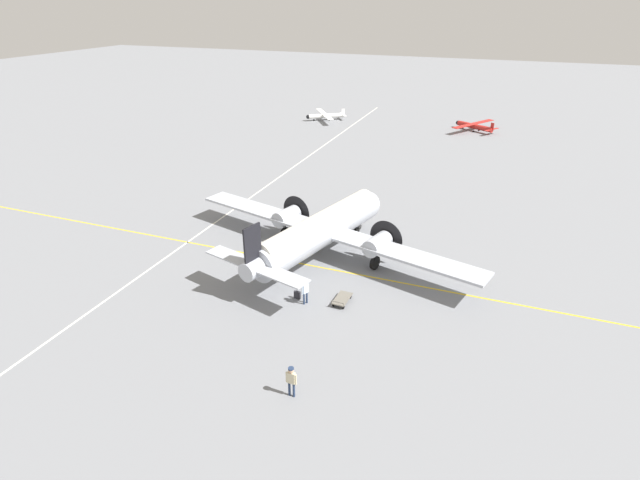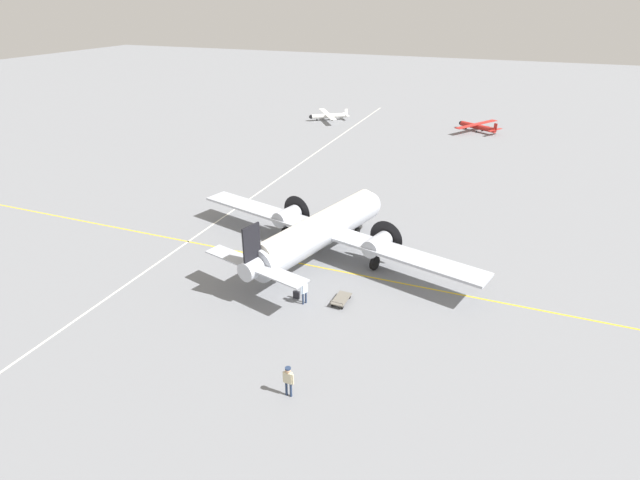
{
  "view_description": "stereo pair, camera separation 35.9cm",
  "coord_description": "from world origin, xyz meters",
  "views": [
    {
      "loc": [
        -12.75,
        32.95,
        18.92
      ],
      "look_at": [
        0.0,
        0.0,
        1.6
      ],
      "focal_mm": 28.0,
      "sensor_mm": 36.0,
      "label": 1
    },
    {
      "loc": [
        -13.09,
        32.82,
        18.92
      ],
      "look_at": [
        0.0,
        0.0,
        1.6
      ],
      "focal_mm": 28.0,
      "sensor_mm": 36.0,
      "label": 2
    }
  ],
  "objects": [
    {
      "name": "baggage_cart",
      "position": [
        -3.75,
        5.49,
        0.27
      ],
      "size": [
        0.99,
        1.89,
        0.56
      ],
      "rotation": [
        0.0,
        0.0,
        4.68
      ],
      "color": "#6B665B",
      "rests_on": "ground_plane"
    },
    {
      "name": "light_aircraft_taxiing",
      "position": [
        -7.15,
        -47.78,
        0.78
      ],
      "size": [
        6.71,
        8.48,
        1.83
      ],
      "rotation": [
        0.0,
        0.0,
        5.74
      ],
      "color": "#B2231E",
      "rests_on": "ground_plane"
    },
    {
      "name": "light_aircraft_distant",
      "position": [
        17.03,
        -46.38,
        0.77
      ],
      "size": [
        6.68,
        7.99,
        1.79
      ],
      "rotation": [
        0.0,
        0.0,
        0.6
      ],
      "color": "white",
      "rests_on": "ground_plane"
    },
    {
      "name": "crew_foreground",
      "position": [
        -4.17,
        14.88,
        1.17
      ],
      "size": [
        0.63,
        0.32,
        1.86
      ],
      "rotation": [
        0.0,
        0.0,
        3.12
      ],
      "color": "navy",
      "rests_on": "ground_plane"
    },
    {
      "name": "passenger_boarding",
      "position": [
        -1.46,
        6.53,
        1.13
      ],
      "size": [
        0.41,
        0.55,
        1.8
      ],
      "rotation": [
        0.0,
        0.0,
        4.23
      ],
      "color": "navy",
      "rests_on": "ground_plane"
    },
    {
      "name": "suitcase_near_door",
      "position": [
        -0.69,
        6.15,
        0.29
      ],
      "size": [
        0.46,
        0.17,
        0.61
      ],
      "color": "#232328",
      "rests_on": "ground_plane"
    },
    {
      "name": "apron_line_eastwest",
      "position": [
        0.0,
        1.45,
        0.0
      ],
      "size": [
        120.0,
        0.16,
        0.01
      ],
      "color": "gold",
      "rests_on": "ground_plane"
    },
    {
      "name": "airliner_main",
      "position": [
        -0.11,
        -0.39,
        2.45
      ],
      "size": [
        25.91,
        16.78,
        5.59
      ],
      "rotation": [
        0.0,
        0.0,
        4.45
      ],
      "color": "#ADB2BC",
      "rests_on": "ground_plane"
    },
    {
      "name": "ground_plane",
      "position": [
        0.0,
        0.0,
        0.0
      ],
      "size": [
        300.0,
        300.0,
        0.0
      ],
      "primitive_type": "plane",
      "color": "slate"
    },
    {
      "name": "apron_line_northsouth",
      "position": [
        11.59,
        0.0,
        0.0
      ],
      "size": [
        0.16,
        120.0,
        0.01
      ],
      "color": "silver",
      "rests_on": "ground_plane"
    }
  ]
}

